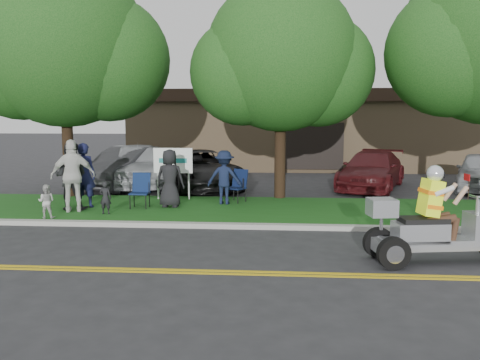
# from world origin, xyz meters

# --- Properties ---
(ground) EXTENTS (120.00, 120.00, 0.00)m
(ground) POSITION_xyz_m (0.00, 0.00, 0.00)
(ground) COLOR #28282B
(ground) RESTS_ON ground
(centerline_near) EXTENTS (60.00, 0.10, 0.01)m
(centerline_near) POSITION_xyz_m (0.00, -0.58, 0.01)
(centerline_near) COLOR gold
(centerline_near) RESTS_ON ground
(centerline_far) EXTENTS (60.00, 0.10, 0.01)m
(centerline_far) POSITION_xyz_m (0.00, -0.42, 0.01)
(centerline_far) COLOR gold
(centerline_far) RESTS_ON ground
(curb) EXTENTS (60.00, 0.25, 0.12)m
(curb) POSITION_xyz_m (0.00, 3.05, 0.06)
(curb) COLOR #A8A89E
(curb) RESTS_ON ground
(grass_verge) EXTENTS (60.00, 4.00, 0.10)m
(grass_verge) POSITION_xyz_m (0.00, 5.20, 0.06)
(grass_verge) COLOR #1C5216
(grass_verge) RESTS_ON ground
(commercial_building) EXTENTS (18.00, 8.20, 4.00)m
(commercial_building) POSITION_xyz_m (2.00, 18.98, 2.01)
(commercial_building) COLOR #9E7F5B
(commercial_building) RESTS_ON ground
(tree_left) EXTENTS (6.62, 5.40, 7.78)m
(tree_left) POSITION_xyz_m (-6.44, 7.03, 4.85)
(tree_left) COLOR #332114
(tree_left) RESTS_ON ground
(tree_mid) EXTENTS (5.88, 4.80, 7.05)m
(tree_mid) POSITION_xyz_m (0.55, 7.23, 4.43)
(tree_mid) COLOR #332114
(tree_mid) RESTS_ON ground
(business_sign) EXTENTS (1.25, 0.06, 1.75)m
(business_sign) POSITION_xyz_m (-2.90, 6.60, 1.26)
(business_sign) COLOR silver
(business_sign) RESTS_ON ground
(trike_scooter) EXTENTS (2.88, 1.10, 1.88)m
(trike_scooter) POSITION_xyz_m (3.43, 0.44, 0.66)
(trike_scooter) COLOR black
(trike_scooter) RESTS_ON ground
(lawn_chair_a) EXTENTS (0.74, 0.74, 1.01)m
(lawn_chair_a) POSITION_xyz_m (-0.80, 6.33, 0.67)
(lawn_chair_a) COLOR black
(lawn_chair_a) RESTS_ON grass_verge
(lawn_chair_b) EXTENTS (0.53, 0.55, 1.01)m
(lawn_chair_b) POSITION_xyz_m (-3.57, 5.13, 0.67)
(lawn_chair_b) COLOR black
(lawn_chair_b) RESTS_ON grass_verge
(spectator_adult_left) EXTENTS (0.69, 0.46, 1.89)m
(spectator_adult_left) POSITION_xyz_m (-5.21, 5.03, 1.05)
(spectator_adult_left) COLOR #16193F
(spectator_adult_left) RESTS_ON grass_verge
(spectator_adult_mid) EXTENTS (0.98, 0.78, 1.93)m
(spectator_adult_mid) POSITION_xyz_m (-5.44, 4.63, 1.07)
(spectator_adult_mid) COLOR black
(spectator_adult_mid) RESTS_ON grass_verge
(spectator_adult_right) EXTENTS (1.28, 0.85, 2.02)m
(spectator_adult_right) POSITION_xyz_m (-5.26, 4.34, 1.12)
(spectator_adult_right) COLOR silver
(spectator_adult_right) RESTS_ON grass_verge
(spectator_chair_a) EXTENTS (1.10, 0.69, 1.63)m
(spectator_chair_a) POSITION_xyz_m (-1.18, 5.87, 0.92)
(spectator_chair_a) COLOR #141C37
(spectator_chair_a) RESTS_ON grass_verge
(spectator_chair_b) EXTENTS (0.87, 0.60, 1.70)m
(spectator_chair_b) POSITION_xyz_m (-2.72, 5.24, 0.96)
(spectator_chair_b) COLOR black
(spectator_chair_b) RESTS_ON grass_verge
(child_left) EXTENTS (0.33, 0.22, 0.90)m
(child_left) POSITION_xyz_m (-4.26, 4.08, 0.55)
(child_left) COLOR black
(child_left) RESTS_ON grass_verge
(child_right) EXTENTS (0.46, 0.38, 0.89)m
(child_right) POSITION_xyz_m (-5.61, 3.40, 0.55)
(child_right) COLOR beige
(child_right) RESTS_ON grass_verge
(parked_car_far_left) EXTENTS (3.45, 5.43, 1.72)m
(parked_car_far_left) POSITION_xyz_m (-5.00, 9.96, 0.86)
(parked_car_far_left) COLOR #B3B5BB
(parked_car_far_left) RESTS_ON ground
(parked_car_left) EXTENTS (2.91, 5.00, 1.56)m
(parked_car_left) POSITION_xyz_m (-5.36, 9.81, 0.78)
(parked_car_left) COLOR #2E2E30
(parked_car_left) RESTS_ON ground
(parked_car_mid) EXTENTS (4.30, 5.80, 1.46)m
(parked_car_mid) POSITION_xyz_m (-2.50, 9.52, 0.73)
(parked_car_mid) COLOR black
(parked_car_mid) RESTS_ON ground
(parked_car_right) EXTENTS (3.54, 5.20, 1.40)m
(parked_car_right) POSITION_xyz_m (3.98, 10.14, 0.70)
(parked_car_right) COLOR #4B1114
(parked_car_right) RESTS_ON ground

